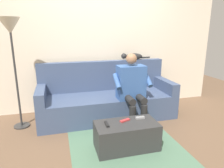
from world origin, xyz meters
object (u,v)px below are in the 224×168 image
(couch, at_px, (107,100))
(cat_on_backrest, at_px, (132,56))
(remote_black, at_px, (107,124))
(floor_lamp, at_px, (11,35))
(person_solo_seated, at_px, (132,86))
(remote_red, at_px, (125,120))
(remote_gray, at_px, (140,118))
(coffee_table, at_px, (126,136))

(couch, bearing_deg, cat_on_backrest, -153.85)
(remote_black, relative_size, floor_lamp, 0.09)
(person_solo_seated, xyz_separation_m, remote_red, (0.32, 0.62, -0.28))
(remote_red, bearing_deg, couch, -110.90)
(floor_lamp, bearing_deg, remote_gray, 150.25)
(couch, relative_size, coffee_table, 2.88)
(cat_on_backrest, bearing_deg, remote_black, 58.38)
(cat_on_backrest, bearing_deg, remote_gray, 74.61)
(person_solo_seated, relative_size, remote_red, 8.09)
(person_solo_seated, distance_m, remote_black, 0.92)
(couch, relative_size, remote_gray, 19.03)
(couch, relative_size, person_solo_seated, 2.02)
(couch, distance_m, cat_on_backrest, 0.94)
(cat_on_backrest, height_order, remote_black, cat_on_backrest)
(floor_lamp, bearing_deg, person_solo_seated, 169.33)
(coffee_table, bearing_deg, remote_gray, -158.12)
(person_solo_seated, xyz_separation_m, cat_on_backrest, (-0.24, -0.66, 0.37))
(remote_black, distance_m, remote_gray, 0.47)
(couch, xyz_separation_m, person_solo_seated, (-0.32, 0.38, 0.33))
(coffee_table, xyz_separation_m, cat_on_backrest, (-0.56, -1.35, 0.83))
(floor_lamp, bearing_deg, coffee_table, 144.13)
(couch, height_order, remote_gray, couch)
(floor_lamp, bearing_deg, cat_on_backrest, -170.27)
(coffee_table, distance_m, remote_black, 0.31)
(remote_gray, height_order, floor_lamp, floor_lamp)
(coffee_table, relative_size, remote_gray, 6.61)
(couch, xyz_separation_m, floor_lamp, (1.40, 0.06, 1.12))
(coffee_table, xyz_separation_m, remote_black, (0.25, -0.02, 0.18))
(remote_black, bearing_deg, remote_gray, 99.48)
(cat_on_backrest, bearing_deg, floor_lamp, 9.73)
(remote_red, bearing_deg, remote_black, -10.64)
(person_solo_seated, distance_m, remote_gray, 0.67)
(remote_black, height_order, floor_lamp, floor_lamp)
(remote_black, xyz_separation_m, floor_lamp, (1.14, -0.99, 1.06))
(couch, distance_m, coffee_table, 1.08)
(couch, xyz_separation_m, remote_gray, (-0.22, 0.98, 0.06))
(coffee_table, height_order, remote_red, remote_red)
(remote_gray, bearing_deg, remote_black, -170.50)
(couch, xyz_separation_m, cat_on_backrest, (-0.56, -0.28, 0.70))
(couch, height_order, remote_red, couch)
(remote_gray, relative_size, floor_lamp, 0.07)
(couch, height_order, coffee_table, couch)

